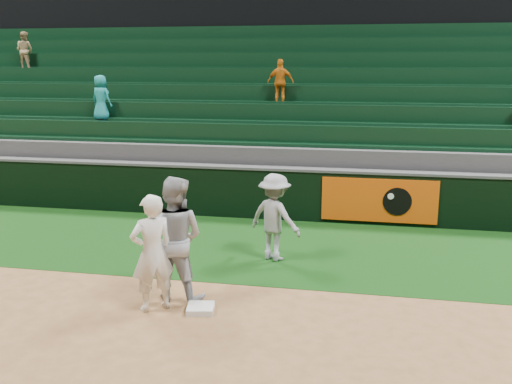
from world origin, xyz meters
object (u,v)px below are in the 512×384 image
first_base (201,309)px  baserunner (175,238)px  first_baseman (152,253)px  base_coach (275,217)px

first_base → baserunner: baserunner is taller
first_baseman → base_coach: first_baseman is taller
first_base → first_baseman: first_baseman is taller
first_base → first_baseman: size_ratio=0.22×
first_base → base_coach: (0.72, 2.51, 0.79)m
first_baseman → baserunner: 0.52m
baserunner → first_baseman: bearing=73.3°
first_baseman → base_coach: 2.93m
first_base → baserunner: 1.16m
first_baseman → base_coach: bearing=-157.8°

